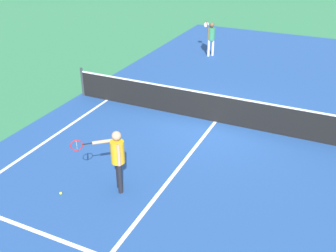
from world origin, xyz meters
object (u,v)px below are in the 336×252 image
player_near (116,155)px  player_far (211,35)px  tennis_ball_mid_court (61,193)px  net (216,108)px

player_near → player_far: bearing=98.1°
tennis_ball_mid_court → player_far: bearing=92.0°
player_near → net: bearing=78.0°
net → tennis_ball_mid_court: 5.59m
player_far → tennis_ball_mid_court: 11.74m
net → player_near: player_near is taller
player_near → tennis_ball_mid_court: bearing=-147.5°
player_far → tennis_ball_mid_court: bearing=-88.0°
player_far → net: bearing=-69.1°
net → player_near: (-0.94, -4.43, 0.50)m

